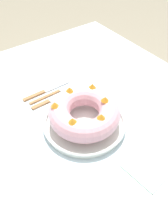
# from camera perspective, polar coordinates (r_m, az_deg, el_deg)

# --- Properties ---
(ground_plane) EXTENTS (8.00, 8.00, 0.00)m
(ground_plane) POSITION_cam_1_polar(r_m,az_deg,el_deg) (1.45, -0.34, -22.48)
(ground_plane) COLOR gray
(dining_table) EXTENTS (1.36, 1.18, 0.72)m
(dining_table) POSITION_cam_1_polar(r_m,az_deg,el_deg) (0.88, -0.52, -6.99)
(dining_table) COLOR silver
(dining_table) RESTS_ON ground_plane
(serving_dish) EXTENTS (0.31, 0.31, 0.03)m
(serving_dish) POSITION_cam_1_polar(r_m,az_deg,el_deg) (0.81, 0.00, -2.59)
(serving_dish) COLOR white
(serving_dish) RESTS_ON dining_table
(bundt_cake) EXTENTS (0.25, 0.25, 0.09)m
(bundt_cake) POSITION_cam_1_polar(r_m,az_deg,el_deg) (0.77, -0.01, 0.04)
(bundt_cake) COLOR #E09EAD
(bundt_cake) RESTS_ON serving_dish
(fork) EXTENTS (0.02, 0.20, 0.01)m
(fork) POSITION_cam_1_polar(r_m,az_deg,el_deg) (0.95, -7.85, 4.92)
(fork) COLOR #936038
(fork) RESTS_ON dining_table
(serving_knife) EXTENTS (0.02, 0.22, 0.01)m
(serving_knife) POSITION_cam_1_polar(r_m,az_deg,el_deg) (0.96, -10.45, 5.26)
(serving_knife) COLOR #936038
(serving_knife) RESTS_ON dining_table
(cake_knife) EXTENTS (0.02, 0.18, 0.01)m
(cake_knife) POSITION_cam_1_polar(r_m,az_deg,el_deg) (0.91, -9.25, 2.83)
(cake_knife) COLOR #936038
(cake_knife) RESTS_ON dining_table
(napkin) EXTENTS (0.13, 0.10, 0.00)m
(napkin) POSITION_cam_1_polar(r_m,az_deg,el_deg) (0.73, 15.45, -14.61)
(napkin) COLOR #B2D1B7
(napkin) RESTS_ON dining_table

